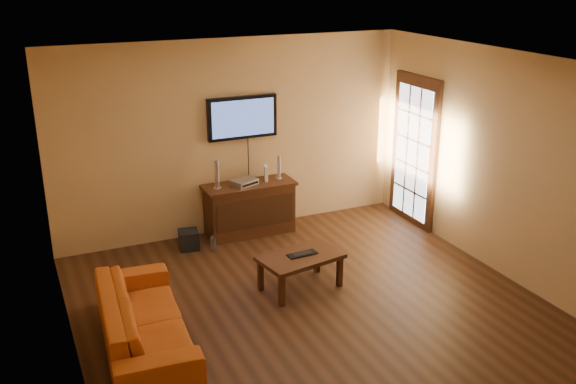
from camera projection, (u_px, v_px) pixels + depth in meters
ground_plane at (312, 308)px, 7.13m from camera, size 5.00×5.00×0.00m
room_walls at (289, 148)px, 7.10m from camera, size 5.00×5.00×5.00m
french_door at (414, 153)px, 9.19m from camera, size 0.07×1.02×2.22m
media_console at (250, 208)px, 8.98m from camera, size 1.29×0.49×0.74m
television at (242, 118)px, 8.73m from camera, size 0.99×0.08×0.59m
coffee_table at (300, 260)px, 7.45m from camera, size 1.03×0.72×0.42m
sofa at (143, 311)px, 6.30m from camera, size 0.73×2.04×0.78m
speaker_left at (217, 176)px, 8.62m from camera, size 0.11×0.11×0.39m
speaker_right at (279, 168)px, 9.03m from camera, size 0.09×0.09×0.33m
av_receiver at (244, 182)px, 8.81m from camera, size 0.39×0.34×0.08m
game_console at (266, 173)px, 8.96m from camera, size 0.09×0.16×0.21m
subwoofer at (189, 240)px, 8.57m from camera, size 0.29×0.29×0.26m
bottle at (213, 244)px, 8.50m from camera, size 0.08×0.08×0.22m
keyboard at (302, 254)px, 7.44m from camera, size 0.36×0.15×0.02m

